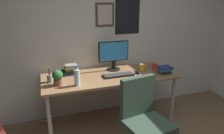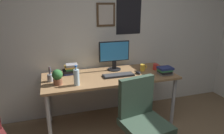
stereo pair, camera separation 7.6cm
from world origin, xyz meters
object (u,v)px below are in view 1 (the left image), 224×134
(water_bottle, at_px, (77,77))
(potted_plant, at_px, (58,77))
(keyboard, at_px, (118,75))
(pen_cup, at_px, (50,78))
(monitor, at_px, (114,54))
(coffee_mug_far, at_px, (155,66))
(book_stack_left, at_px, (164,70))
(coffee_mug_near, at_px, (142,67))
(office_chair, at_px, (143,117))
(book_stack_right, at_px, (70,70))
(computer_mouse, at_px, (138,72))

(water_bottle, xyz_separation_m, potted_plant, (-0.22, 0.09, -0.00))
(keyboard, xyz_separation_m, pen_cup, (-0.90, 0.07, 0.04))
(monitor, bearing_deg, coffee_mug_far, -17.10)
(pen_cup, relative_size, book_stack_left, 0.96)
(keyboard, xyz_separation_m, potted_plant, (-0.81, -0.06, 0.09))
(monitor, bearing_deg, coffee_mug_near, -23.56)
(office_chair, distance_m, pen_cup, 1.25)
(pen_cup, xyz_separation_m, book_stack_right, (0.29, 0.22, 0.01))
(coffee_mug_far, xyz_separation_m, book_stack_left, (0.02, -0.24, 0.01))
(water_bottle, height_order, book_stack_right, water_bottle)
(office_chair, xyz_separation_m, book_stack_left, (0.62, 0.59, 0.28))
(water_bottle, relative_size, coffee_mug_far, 2.27)
(pen_cup, bearing_deg, book_stack_left, -7.73)
(book_stack_left, bearing_deg, potted_plant, 177.10)
(water_bottle, relative_size, coffee_mug_near, 2.33)
(computer_mouse, relative_size, potted_plant, 0.56)
(coffee_mug_far, bearing_deg, potted_plant, -173.56)
(computer_mouse, xyz_separation_m, potted_plant, (-1.11, -0.07, 0.09))
(book_stack_left, bearing_deg, pen_cup, 172.27)
(computer_mouse, bearing_deg, monitor, 133.91)
(computer_mouse, xyz_separation_m, coffee_mug_far, (0.33, 0.10, 0.03))
(keyboard, xyz_separation_m, computer_mouse, (0.30, 0.00, 0.01))
(office_chair, relative_size, computer_mouse, 8.64)
(water_bottle, relative_size, pen_cup, 1.26)
(pen_cup, bearing_deg, monitor, 12.76)
(coffee_mug_near, relative_size, coffee_mug_far, 0.97)
(water_bottle, distance_m, book_stack_left, 1.24)
(keyboard, relative_size, pen_cup, 2.15)
(office_chair, relative_size, water_bottle, 3.76)
(potted_plant, bearing_deg, office_chair, -38.47)
(pen_cup, distance_m, book_stack_right, 0.37)
(office_chair, bearing_deg, monitor, 89.49)
(keyboard, height_order, coffee_mug_far, coffee_mug_far)
(monitor, xyz_separation_m, book_stack_left, (0.61, -0.42, -0.18))
(coffee_mug_far, bearing_deg, computer_mouse, -163.60)
(book_stack_left, bearing_deg, coffee_mug_far, 93.83)
(computer_mouse, bearing_deg, book_stack_right, 162.20)
(coffee_mug_near, bearing_deg, water_bottle, -165.33)
(keyboard, bearing_deg, book_stack_right, 154.29)
(monitor, distance_m, computer_mouse, 0.45)
(monitor, relative_size, book_stack_right, 2.12)
(office_chair, height_order, keyboard, office_chair)
(monitor, relative_size, computer_mouse, 4.18)
(monitor, height_order, book_stack_right, monitor)
(coffee_mug_far, bearing_deg, book_stack_left, -86.17)
(coffee_mug_near, xyz_separation_m, coffee_mug_far, (0.21, -0.01, -0.00))
(potted_plant, distance_m, book_stack_left, 1.46)
(water_bottle, xyz_separation_m, coffee_mug_far, (1.22, 0.25, -0.06))
(monitor, height_order, keyboard, monitor)
(coffee_mug_far, bearing_deg, pen_cup, -178.99)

